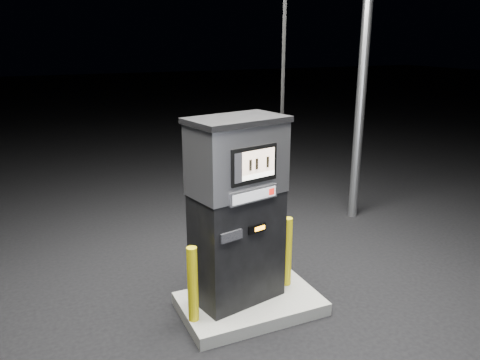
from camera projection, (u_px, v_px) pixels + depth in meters
name	position (u px, v px, depth m)	size (l,w,h in m)	color
ground	(250.00, 309.00, 5.51)	(80.00, 80.00, 0.00)	black
pump_island	(250.00, 304.00, 5.48)	(1.60, 1.00, 0.15)	slate
fuel_dispenser	(238.00, 210.00, 5.19)	(1.22, 0.83, 4.40)	black
bollard_left	(193.00, 284.00, 4.92)	(0.11, 0.11, 0.85)	#D2BF0B
bollard_right	(287.00, 252.00, 5.66)	(0.12, 0.12, 0.87)	#D2BF0B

